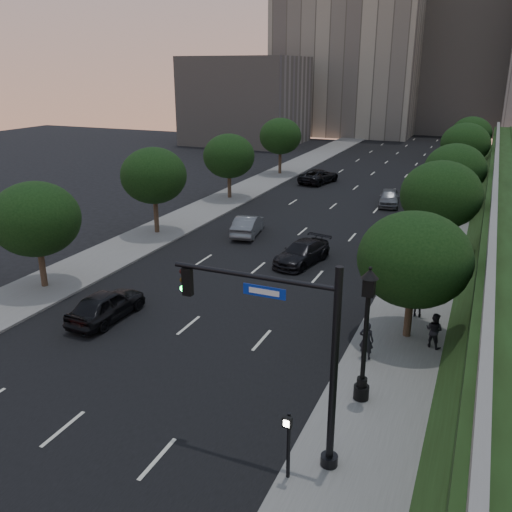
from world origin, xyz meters
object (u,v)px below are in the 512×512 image
at_px(street_lamp, 365,341).
at_px(sedan_far_left, 319,176).
at_px(traffic_signal_mast, 300,362).
at_px(pedestrian_b, 434,330).
at_px(pedestrian_c, 419,301).
at_px(sedan_mid_left, 248,225).
at_px(sedan_far_right, 389,197).
at_px(sedan_near_right, 302,253).
at_px(sedan_near_left, 106,305).
at_px(pedestrian_a, 366,340).

xyz_separation_m(street_lamp, sedan_far_left, (-13.89, 39.92, -1.85)).
relative_size(street_lamp, sedan_far_left, 1.00).
distance_m(traffic_signal_mast, sedan_far_left, 45.91).
bearing_deg(pedestrian_b, traffic_signal_mast, 93.79).
distance_m(street_lamp, pedestrian_c, 8.64).
bearing_deg(street_lamp, sedan_mid_left, 125.16).
bearing_deg(pedestrian_b, pedestrian_c, -47.43).
bearing_deg(sedan_mid_left, street_lamp, 115.07).
height_order(traffic_signal_mast, sedan_far_left, traffic_signal_mast).
distance_m(sedan_far_left, sedan_far_right, 11.83).
height_order(traffic_signal_mast, sedan_mid_left, traffic_signal_mast).
bearing_deg(pedestrian_c, street_lamp, 82.94).
xyz_separation_m(street_lamp, sedan_near_right, (-7.17, 14.08, -1.90)).
bearing_deg(pedestrian_b, sedan_near_left, 34.88).
distance_m(street_lamp, sedan_mid_left, 22.77).
relative_size(traffic_signal_mast, sedan_far_right, 1.53).
relative_size(sedan_near_left, pedestrian_b, 2.84).
bearing_deg(pedestrian_b, pedestrian_a, 63.70).
distance_m(street_lamp, sedan_near_left, 13.97).
bearing_deg(traffic_signal_mast, pedestrian_b, 70.82).
bearing_deg(sedan_near_right, pedestrian_a, -46.86).
relative_size(sedan_near_right, sedan_far_right, 1.10).
xyz_separation_m(sedan_near_right, pedestrian_c, (8.20, -5.67, 0.27)).
xyz_separation_m(sedan_mid_left, pedestrian_c, (14.10, -10.14, 0.22)).
distance_m(sedan_mid_left, pedestrian_b, 20.09).
bearing_deg(pedestrian_c, traffic_signal_mast, 79.79).
distance_m(street_lamp, pedestrian_a, 3.57).
bearing_deg(pedestrian_b, sedan_mid_left, -17.98).
bearing_deg(street_lamp, sedan_near_right, 116.99).
xyz_separation_m(pedestrian_a, pedestrian_c, (1.55, 5.28, -0.02)).
bearing_deg(sedan_far_left, traffic_signal_mast, 119.08).
xyz_separation_m(sedan_far_right, pedestrian_c, (5.76, -24.02, 0.22)).
height_order(sedan_mid_left, pedestrian_b, pedestrian_b).
bearing_deg(pedestrian_a, sedan_near_left, 6.37).
bearing_deg(street_lamp, pedestrian_a, 99.44).
relative_size(sedan_near_right, pedestrian_c, 2.97).
distance_m(sedan_near_right, pedestrian_a, 12.81).
bearing_deg(sedan_far_right, pedestrian_b, -83.34).
bearing_deg(street_lamp, sedan_far_right, 98.31).
bearing_deg(traffic_signal_mast, sedan_far_left, 106.08).
distance_m(street_lamp, sedan_far_left, 42.31).
bearing_deg(sedan_far_left, pedestrian_b, 127.85).
bearing_deg(sedan_far_left, sedan_near_left, 103.30).
height_order(traffic_signal_mast, sedan_near_right, traffic_signal_mast).
relative_size(street_lamp, pedestrian_b, 3.37).
bearing_deg(sedan_far_right, sedan_mid_left, -128.52).
height_order(sedan_near_right, sedan_far_right, sedan_far_right).
distance_m(traffic_signal_mast, pedestrian_b, 10.41).
relative_size(street_lamp, sedan_near_right, 1.11).
relative_size(traffic_signal_mast, street_lamp, 1.25).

